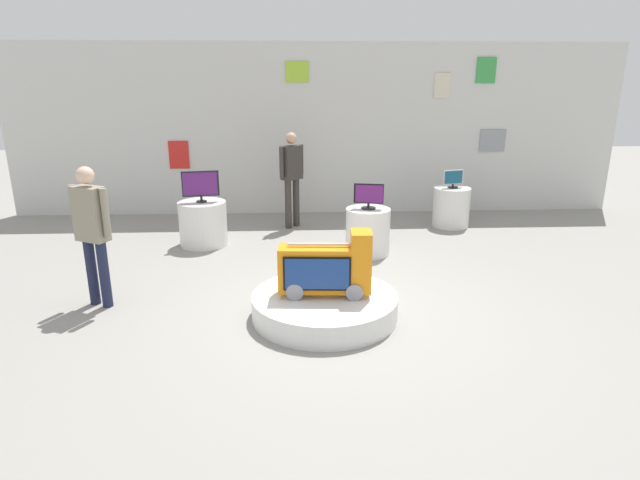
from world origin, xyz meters
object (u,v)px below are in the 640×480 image
object	(u,v)px
main_display_pedestal	(325,306)
display_pedestal_center_rear	(368,231)
novelty_firetruck_tv	(326,269)
display_pedestal_right_rear	(451,207)
tv_on_right_rear	(453,178)
tv_on_left_rear	(200,185)
shopper_browsing_near_truck	(292,173)
tv_on_center_rear	(369,196)
display_pedestal_left_rear	(203,223)
shopper_browsing_rear	(92,227)

from	to	relation	value
main_display_pedestal	display_pedestal_center_rear	bearing A→B (deg)	70.48
novelty_firetruck_tv	display_pedestal_right_rear	size ratio (longest dim) A/B	1.46
main_display_pedestal	novelty_firetruck_tv	distance (m)	0.45
main_display_pedestal	tv_on_right_rear	world-z (taller)	tv_on_right_rear
tv_on_left_rear	shopper_browsing_near_truck	xyz separation A→B (m)	(1.46, 1.02, 0.01)
novelty_firetruck_tv	tv_on_center_rear	bearing A→B (deg)	70.95
tv_on_left_rear	display_pedestal_center_rear	bearing A→B (deg)	-12.56
main_display_pedestal	display_pedestal_left_rear	world-z (taller)	display_pedestal_left_rear
tv_on_center_rear	shopper_browsing_near_truck	size ratio (longest dim) A/B	0.26
shopper_browsing_rear	tv_on_center_rear	bearing A→B (deg)	27.17
display_pedestal_center_rear	main_display_pedestal	bearing A→B (deg)	-109.52
tv_on_center_rear	shopper_browsing_rear	xyz separation A→B (m)	(-3.49, -1.79, 0.06)
display_pedestal_center_rear	tv_on_right_rear	world-z (taller)	tv_on_right_rear
display_pedestal_center_rear	display_pedestal_right_rear	xyz separation A→B (m)	(1.76, 1.52, 0.00)
novelty_firetruck_tv	shopper_browsing_near_truck	distance (m)	3.91
main_display_pedestal	display_pedestal_right_rear	bearing A→B (deg)	55.90
novelty_firetruck_tv	display_pedestal_center_rear	bearing A→B (deg)	71.00
novelty_firetruck_tv	tv_on_right_rear	size ratio (longest dim) A/B	2.77
display_pedestal_center_rear	shopper_browsing_rear	distance (m)	3.97
tv_on_right_rear	shopper_browsing_near_truck	world-z (taller)	shopper_browsing_near_truck
tv_on_left_rear	shopper_browsing_rear	world-z (taller)	shopper_browsing_rear
tv_on_center_rear	tv_on_right_rear	world-z (taller)	tv_on_center_rear
novelty_firetruck_tv	shopper_browsing_near_truck	world-z (taller)	shopper_browsing_near_truck
display_pedestal_center_rear	shopper_browsing_rear	xyz separation A→B (m)	(-3.48, -1.79, 0.63)
tv_on_left_rear	display_pedestal_left_rear	bearing A→B (deg)	80.66
novelty_firetruck_tv	display_pedestal_center_rear	distance (m)	2.40
tv_on_center_rear	display_pedestal_right_rear	xyz separation A→B (m)	(1.76, 1.53, -0.57)
main_display_pedestal	tv_on_right_rear	xyz separation A→B (m)	(2.55, 3.77, 0.76)
shopper_browsing_rear	novelty_firetruck_tv	bearing A→B (deg)	-9.76
main_display_pedestal	novelty_firetruck_tv	world-z (taller)	novelty_firetruck_tv
display_pedestal_left_rear	tv_on_center_rear	xyz separation A→B (m)	(2.63, -0.59, 0.57)
display_pedestal_right_rear	shopper_browsing_near_truck	size ratio (longest dim) A/B	0.42
main_display_pedestal	tv_on_left_rear	bearing A→B (deg)	122.88
shopper_browsing_rear	display_pedestal_right_rear	bearing A→B (deg)	32.32
main_display_pedestal	display_pedestal_center_rear	size ratio (longest dim) A/B	2.32
main_display_pedestal	display_pedestal_left_rear	xyz separation A→B (m)	(-1.83, 2.84, 0.23)
display_pedestal_right_rear	display_pedestal_center_rear	bearing A→B (deg)	-139.08
tv_on_right_rear	shopper_browsing_rear	world-z (taller)	shopper_browsing_rear
main_display_pedestal	shopper_browsing_rear	size ratio (longest dim) A/B	0.99
display_pedestal_center_rear	tv_on_center_rear	distance (m)	0.57
novelty_firetruck_tv	shopper_browsing_near_truck	size ratio (longest dim) A/B	0.61
novelty_firetruck_tv	display_pedestal_right_rear	bearing A→B (deg)	56.17
main_display_pedestal	shopper_browsing_near_truck	xyz separation A→B (m)	(-0.38, 3.85, 0.88)
display_pedestal_left_rear	display_pedestal_right_rear	xyz separation A→B (m)	(4.39, 0.93, 0.00)
main_display_pedestal	shopper_browsing_near_truck	bearing A→B (deg)	95.57
tv_on_left_rear	shopper_browsing_near_truck	bearing A→B (deg)	34.94
shopper_browsing_rear	tv_on_right_rear	bearing A→B (deg)	32.29
display_pedestal_center_rear	shopper_browsing_rear	bearing A→B (deg)	-152.78
display_pedestal_left_rear	tv_on_left_rear	size ratio (longest dim) A/B	1.32
novelty_firetruck_tv	shopper_browsing_rear	xyz separation A→B (m)	(-2.71, 0.47, 0.41)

